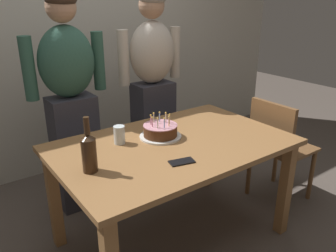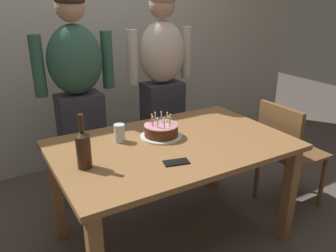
{
  "view_description": "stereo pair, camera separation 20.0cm",
  "coord_description": "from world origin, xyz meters",
  "px_view_note": "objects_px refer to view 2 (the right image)",
  "views": [
    {
      "loc": [
        -1.21,
        -1.6,
        1.62
      ],
      "look_at": [
        -0.01,
        0.05,
        0.84
      ],
      "focal_mm": 36.39,
      "sensor_mm": 36.0,
      "label": 1
    },
    {
      "loc": [
        -1.04,
        -1.71,
        1.62
      ],
      "look_at": [
        -0.01,
        0.05,
        0.84
      ],
      "focal_mm": 36.39,
      "sensor_mm": 36.0,
      "label": 2
    }
  ],
  "objects_px": {
    "cell_phone": "(176,162)",
    "dining_chair": "(286,148)",
    "wine_bottle": "(83,148)",
    "birthday_cake": "(161,131)",
    "water_glass_near": "(120,133)",
    "person_man_bearded": "(79,100)",
    "person_woman_cardigan": "(162,88)"
  },
  "relations": [
    {
      "from": "water_glass_near",
      "to": "cell_phone",
      "type": "bearing_deg",
      "value": -70.7
    },
    {
      "from": "wine_bottle",
      "to": "dining_chair",
      "type": "bearing_deg",
      "value": -2.05
    },
    {
      "from": "water_glass_near",
      "to": "person_man_bearded",
      "type": "xyz_separation_m",
      "value": [
        -0.08,
        0.61,
        0.08
      ]
    },
    {
      "from": "birthday_cake",
      "to": "person_woman_cardigan",
      "type": "relative_size",
      "value": 0.17
    },
    {
      "from": "person_woman_cardigan",
      "to": "water_glass_near",
      "type": "bearing_deg",
      "value": 42.67
    },
    {
      "from": "cell_phone",
      "to": "dining_chair",
      "type": "bearing_deg",
      "value": 21.36
    },
    {
      "from": "birthday_cake",
      "to": "cell_phone",
      "type": "relative_size",
      "value": 1.94
    },
    {
      "from": "wine_bottle",
      "to": "person_man_bearded",
      "type": "height_order",
      "value": "person_man_bearded"
    },
    {
      "from": "birthday_cake",
      "to": "dining_chair",
      "type": "relative_size",
      "value": 0.32
    },
    {
      "from": "wine_bottle",
      "to": "cell_phone",
      "type": "bearing_deg",
      "value": -24.33
    },
    {
      "from": "birthday_cake",
      "to": "wine_bottle",
      "type": "bearing_deg",
      "value": -163.86
    },
    {
      "from": "water_glass_near",
      "to": "dining_chair",
      "type": "bearing_deg",
      "value": -13.11
    },
    {
      "from": "person_woman_cardigan",
      "to": "dining_chair",
      "type": "distance_m",
      "value": 1.13
    },
    {
      "from": "birthday_cake",
      "to": "person_woman_cardigan",
      "type": "height_order",
      "value": "person_woman_cardigan"
    },
    {
      "from": "wine_bottle",
      "to": "birthday_cake",
      "type": "bearing_deg",
      "value": 16.14
    },
    {
      "from": "wine_bottle",
      "to": "person_woman_cardigan",
      "type": "relative_size",
      "value": 0.19
    },
    {
      "from": "wine_bottle",
      "to": "person_woman_cardigan",
      "type": "distance_m",
      "value": 1.28
    },
    {
      "from": "birthday_cake",
      "to": "wine_bottle",
      "type": "relative_size",
      "value": 0.9
    },
    {
      "from": "water_glass_near",
      "to": "cell_phone",
      "type": "xyz_separation_m",
      "value": [
        0.16,
        -0.44,
        -0.05
      ]
    },
    {
      "from": "water_glass_near",
      "to": "person_man_bearded",
      "type": "relative_size",
      "value": 0.07
    },
    {
      "from": "water_glass_near",
      "to": "person_man_bearded",
      "type": "height_order",
      "value": "person_man_bearded"
    },
    {
      "from": "birthday_cake",
      "to": "water_glass_near",
      "type": "height_order",
      "value": "birthday_cake"
    },
    {
      "from": "birthday_cake",
      "to": "person_woman_cardigan",
      "type": "bearing_deg",
      "value": 59.94
    },
    {
      "from": "birthday_cake",
      "to": "cell_phone",
      "type": "xyz_separation_m",
      "value": [
        -0.11,
        -0.37,
        -0.04
      ]
    },
    {
      "from": "wine_bottle",
      "to": "dining_chair",
      "type": "xyz_separation_m",
      "value": [
        1.55,
        -0.06,
        -0.34
      ]
    },
    {
      "from": "wine_bottle",
      "to": "person_man_bearded",
      "type": "bearing_deg",
      "value": 74.83
    },
    {
      "from": "water_glass_near",
      "to": "person_woman_cardigan",
      "type": "xyz_separation_m",
      "value": [
        0.66,
        0.61,
        0.08
      ]
    },
    {
      "from": "dining_chair",
      "to": "birthday_cake",
      "type": "bearing_deg",
      "value": 77.3
    },
    {
      "from": "cell_phone",
      "to": "dining_chair",
      "type": "height_order",
      "value": "dining_chair"
    },
    {
      "from": "cell_phone",
      "to": "person_woman_cardigan",
      "type": "relative_size",
      "value": 0.09
    },
    {
      "from": "birthday_cake",
      "to": "dining_chair",
      "type": "bearing_deg",
      "value": -12.7
    },
    {
      "from": "wine_bottle",
      "to": "dining_chair",
      "type": "height_order",
      "value": "wine_bottle"
    }
  ]
}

